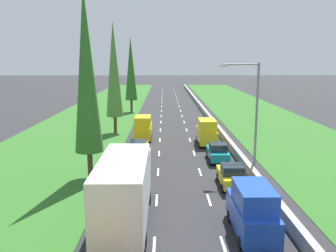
% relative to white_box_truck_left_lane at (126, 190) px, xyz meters
% --- Properties ---
extents(ground_plane, '(300.00, 300.00, 0.00)m').
position_rel_white_box_truck_left_lane_xyz_m(ground_plane, '(3.36, 42.92, -2.18)').
color(ground_plane, '#28282B').
rests_on(ground_plane, ground).
extents(grass_verge_left, '(14.00, 140.00, 0.04)m').
position_rel_white_box_truck_left_lane_xyz_m(grass_verge_left, '(-9.29, 42.92, -2.16)').
color(grass_verge_left, '#2D6623').
rests_on(grass_verge_left, ground).
extents(grass_verge_right, '(14.00, 140.00, 0.04)m').
position_rel_white_box_truck_left_lane_xyz_m(grass_verge_right, '(17.71, 42.92, -2.16)').
color(grass_verge_right, '#2D6623').
rests_on(grass_verge_right, ground).
extents(median_barrier, '(0.44, 120.00, 0.85)m').
position_rel_white_box_truck_left_lane_xyz_m(median_barrier, '(9.06, 42.92, -1.76)').
color(median_barrier, '#9E9B93').
rests_on(median_barrier, ground).
extents(lane_markings, '(3.64, 116.00, 0.01)m').
position_rel_white_box_truck_left_lane_xyz_m(lane_markings, '(3.36, 42.92, -2.18)').
color(lane_markings, white).
rests_on(lane_markings, ground).
extents(white_box_truck_left_lane, '(2.46, 9.40, 4.18)m').
position_rel_white_box_truck_left_lane_xyz_m(white_box_truck_left_lane, '(0.00, 0.00, 0.00)').
color(white_box_truck_left_lane, black).
rests_on(white_box_truck_left_lane, ground).
extents(blue_van_right_lane, '(1.96, 4.90, 2.82)m').
position_rel_white_box_truck_left_lane_xyz_m(blue_van_right_lane, '(6.78, -0.89, -0.78)').
color(blue_van_right_lane, '#1E47B7').
rests_on(blue_van_right_lane, ground).
extents(yellow_hatchback_right_lane, '(1.74, 3.90, 1.72)m').
position_rel_white_box_truck_left_lane_xyz_m(yellow_hatchback_right_lane, '(7.06, 6.44, -1.35)').
color(yellow_hatchback_right_lane, yellow).
rests_on(yellow_hatchback_right_lane, ground).
extents(red_hatchback_left_lane, '(1.74, 3.90, 1.72)m').
position_rel_white_box_truck_left_lane_xyz_m(red_hatchback_left_lane, '(-0.27, 8.12, -1.35)').
color(red_hatchback_left_lane, red).
rests_on(red_hatchback_left_lane, ground).
extents(orange_sedan_left_lane, '(1.82, 4.50, 1.64)m').
position_rel_white_box_truck_left_lane_xyz_m(orange_sedan_left_lane, '(-0.38, 14.52, -1.37)').
color(orange_sedan_left_lane, orange).
rests_on(orange_sedan_left_lane, ground).
extents(teal_hatchback_right_lane, '(1.74, 3.90, 1.72)m').
position_rel_white_box_truck_left_lane_xyz_m(teal_hatchback_right_lane, '(7.04, 13.14, -1.35)').
color(teal_hatchback_right_lane, teal).
rests_on(teal_hatchback_right_lane, ground).
extents(yellow_van_left_lane, '(1.96, 4.90, 2.82)m').
position_rel_white_box_truck_left_lane_xyz_m(yellow_van_left_lane, '(-0.34, 22.07, -0.78)').
color(yellow_van_left_lane, yellow).
rests_on(yellow_van_left_lane, ground).
extents(yellow_van_right_lane, '(1.96, 4.90, 2.82)m').
position_rel_white_box_truck_left_lane_xyz_m(yellow_van_right_lane, '(6.79, 19.70, -0.78)').
color(yellow_van_right_lane, yellow).
rests_on(yellow_van_right_lane, ground).
extents(poplar_tree_second, '(2.17, 2.17, 14.61)m').
position_rel_white_box_truck_left_lane_xyz_m(poplar_tree_second, '(-3.71, 8.49, 6.18)').
color(poplar_tree_second, '#4C3823').
rests_on(poplar_tree_second, ground).
extents(poplar_tree_third, '(2.15, 2.15, 13.85)m').
position_rel_white_box_truck_left_lane_xyz_m(poplar_tree_third, '(-4.09, 25.95, 5.80)').
color(poplar_tree_third, '#4C3823').
rests_on(poplar_tree_third, ground).
extents(poplar_tree_fourth, '(2.13, 2.13, 13.14)m').
position_rel_white_box_truck_left_lane_xyz_m(poplar_tree_fourth, '(-3.68, 44.21, 5.44)').
color(poplar_tree_fourth, '#4C3823').
rests_on(poplar_tree_fourth, ground).
extents(street_light_mast, '(3.20, 0.28, 9.00)m').
position_rel_white_box_truck_left_lane_xyz_m(street_light_mast, '(9.43, 10.52, 3.05)').
color(street_light_mast, gray).
rests_on(street_light_mast, ground).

